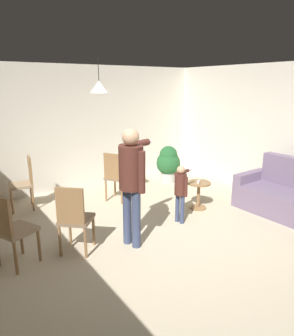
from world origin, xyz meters
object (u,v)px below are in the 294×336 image
Objects in this scene: couch_floral at (290,197)px; potted_plant_corner at (168,162)px; dining_chair_spare at (74,217)px; spare_remote_on_table at (199,181)px; side_table_by_couch at (199,192)px; person_child at (181,188)px; dining_chair_by_counter at (11,227)px; person_adult at (132,175)px; dining_chair_centre_back at (25,181)px; dining_chair_near_wall at (116,175)px.

couch_floral reaches higher than potted_plant_corner.
dining_chair_spare reaches higher than spare_remote_on_table.
couch_floral is at bearing -45.00° from side_table_by_couch.
person_child and dining_chair_by_counter have the same top height.
dining_chair_spare is at bearing 55.63° from dining_chair_by_counter.
person_adult is 2.55m from dining_chair_centre_back.
dining_chair_near_wall is at bearing 96.15° from dining_chair_by_counter.
dining_chair_near_wall is 1.71m from potted_plant_corner.
couch_floral is 1.83× the size of dining_chair_centre_back.
person_adult is at bearing -164.39° from side_table_by_couch.
dining_chair_spare is 7.69× the size of spare_remote_on_table.
person_adult is 13.22× the size of spare_remote_on_table.
potted_plant_corner is at bearing 137.59° from person_child.
dining_chair_by_counter is at bearing -117.62° from person_adult.
dining_chair_centre_back is (-1.61, 0.60, 0.00)m from dining_chair_near_wall.
couch_floral is 3.52× the size of side_table_by_couch.
potted_plant_corner is 1.75m from spare_remote_on_table.
couch_floral is 1.61m from side_table_by_couch.
dining_chair_near_wall is (0.66, 1.71, -0.52)m from person_adult.
dining_chair_centre_back is (-3.84, 2.96, 0.21)m from couch_floral.
dining_chair_spare is at bearing -166.30° from dining_chair_centre_back.
dining_chair_spare is at bearing 74.42° from couch_floral.
dining_chair_by_counter is 4.27m from potted_plant_corner.
dining_chair_spare is at bearing -121.08° from person_adult.
potted_plant_corner is (0.56, 1.65, 0.16)m from side_table_by_couch.
dining_chair_spare is 1.14× the size of potted_plant_corner.
person_adult is 0.97m from dining_chair_spare.
dining_chair_near_wall is 1.64m from spare_remote_on_table.
dining_chair_centre_back is at bearing 145.82° from spare_remote_on_table.
dining_chair_centre_back is at bearing 146.03° from side_table_by_couch.
dining_chair_spare is at bearing -174.31° from spare_remote_on_table.
person_adult is at bearing 52.07° from dining_chair_by_counter.
potted_plant_corner is 6.75× the size of spare_remote_on_table.
spare_remote_on_table is at bearing 43.32° from couch_floral.
person_child is at bearing 62.83° from couch_floral.
person_adult reaches higher than person_child.
couch_floral and dining_chair_centre_back have the same top height.
dining_chair_by_counter is 1.14× the size of potted_plant_corner.
spare_remote_on_table is (1.09, -1.22, -0.01)m from dining_chair_near_wall.
person_child is (1.07, 0.20, -0.44)m from person_adult.
side_table_by_couch is 0.30× the size of person_adult.
dining_chair_spare reaches higher than side_table_by_couch.
potted_plant_corner is at bearing 89.71° from dining_chair_by_counter.
dining_chair_near_wall and dining_chair_centre_back have the same top height.
potted_plant_corner is (-0.58, 2.79, 0.15)m from couch_floral.
person_adult is 1.72× the size of dining_chair_spare.
spare_remote_on_table is (-0.01, -0.01, 0.21)m from side_table_by_couch.
dining_chair_by_counter is 2.60m from dining_chair_near_wall.
side_table_by_couch is 0.80m from person_child.
dining_chair_near_wall is (-2.24, 2.36, 0.21)m from couch_floral.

